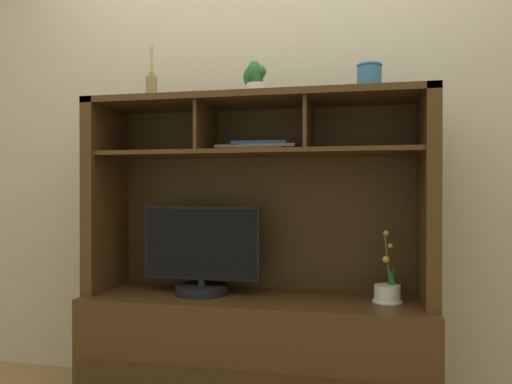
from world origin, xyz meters
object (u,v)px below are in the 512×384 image
diffuser_bottle (152,88)px  potted_succulent (256,79)px  media_console (256,318)px  tv_monitor (202,256)px  magazine_stack_left (259,147)px  ceramic_vase (369,78)px  potted_orchid (387,291)px

diffuser_bottle → potted_succulent: diffuser_bottle is taller
media_console → tv_monitor: (-0.26, -0.03, 0.29)m
media_console → magazine_stack_left: media_console is taller
potted_succulent → media_console: bearing=-66.0°
magazine_stack_left → potted_succulent: size_ratio=2.30×
diffuser_bottle → ceramic_vase: diffuser_bottle is taller
media_console → tv_monitor: 0.39m
potted_succulent → ceramic_vase: potted_succulent is taller
tv_monitor → diffuser_bottle: diffuser_bottle is taller
potted_orchid → ceramic_vase: ceramic_vase is taller
tv_monitor → magazine_stack_left: size_ratio=1.46×
tv_monitor → ceramic_vase: size_ratio=4.34×
media_console → potted_succulent: 1.14m
media_console → ceramic_vase: size_ratio=12.15×
potted_orchid → ceramic_vase: 0.96m
media_console → diffuser_bottle: (-0.52, -0.02, 1.11)m
ceramic_vase → potted_orchid: bearing=-13.3°
potted_succulent → magazine_stack_left: bearing=76.5°
diffuser_bottle → ceramic_vase: size_ratio=2.06×
potted_orchid → diffuser_bottle: (-1.12, -0.01, 0.96)m
media_console → potted_orchid: media_console is taller
magazine_stack_left → potted_succulent: potted_succulent is taller
diffuser_bottle → potted_succulent: (0.52, 0.03, 0.02)m
tv_monitor → potted_succulent: bearing=9.4°
potted_succulent → diffuser_bottle: bearing=-176.3°
tv_monitor → potted_orchid: 0.87m
ceramic_vase → potted_succulent: bearing=179.3°
potted_orchid → potted_succulent: potted_succulent is taller
potted_orchid → ceramic_vase: size_ratio=2.43×
diffuser_bottle → magazine_stack_left: bearing=7.5°
tv_monitor → diffuser_bottle: (-0.26, 0.01, 0.82)m
magazine_stack_left → diffuser_bottle: 0.61m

